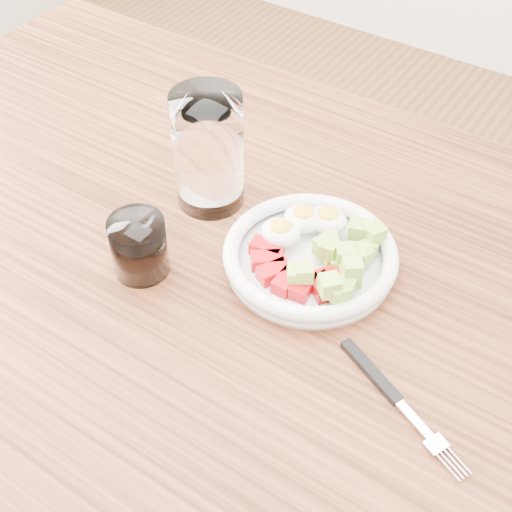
# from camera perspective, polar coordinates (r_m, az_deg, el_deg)

# --- Properties ---
(dining_table) EXTENTS (1.50, 0.90, 0.77)m
(dining_table) POSITION_cam_1_polar(r_m,az_deg,el_deg) (0.98, 0.16, -5.99)
(dining_table) COLOR brown
(dining_table) RESTS_ON ground
(bowl) EXTENTS (0.22, 0.22, 0.06)m
(bowl) POSITION_cam_1_polar(r_m,az_deg,el_deg) (0.90, 4.48, 0.15)
(bowl) COLOR white
(bowl) RESTS_ON dining_table
(fork) EXTENTS (0.19, 0.10, 0.01)m
(fork) POSITION_cam_1_polar(r_m,az_deg,el_deg) (0.81, 10.37, -10.36)
(fork) COLOR black
(fork) RESTS_ON dining_table
(water_glass) EXTENTS (0.09, 0.09, 0.17)m
(water_glass) POSITION_cam_1_polar(r_m,az_deg,el_deg) (0.96, -3.83, 8.41)
(water_glass) COLOR white
(water_glass) RESTS_ON dining_table
(coffee_glass) EXTENTS (0.07, 0.07, 0.08)m
(coffee_glass) POSITION_cam_1_polar(r_m,az_deg,el_deg) (0.90, -9.34, 0.74)
(coffee_glass) COLOR white
(coffee_glass) RESTS_ON dining_table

